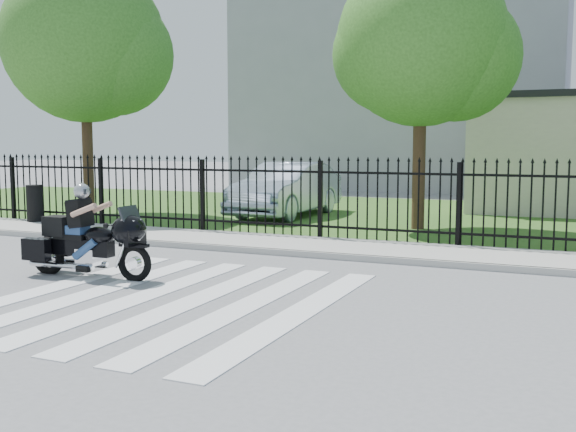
% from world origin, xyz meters
% --- Properties ---
extents(ground, '(120.00, 120.00, 0.00)m').
position_xyz_m(ground, '(0.00, 0.00, 0.00)').
color(ground, slate).
rests_on(ground, ground).
extents(crosswalk, '(5.00, 5.50, 0.01)m').
position_xyz_m(crosswalk, '(0.00, 0.00, 0.01)').
color(crosswalk, silver).
rests_on(crosswalk, ground).
extents(sidewalk, '(40.00, 2.00, 0.12)m').
position_xyz_m(sidewalk, '(0.00, 5.00, 0.06)').
color(sidewalk, '#ADAAA3').
rests_on(sidewalk, ground).
extents(curb, '(40.00, 0.12, 0.12)m').
position_xyz_m(curb, '(0.00, 4.00, 0.06)').
color(curb, '#ADAAA3').
rests_on(curb, ground).
extents(grass_strip, '(40.00, 12.00, 0.02)m').
position_xyz_m(grass_strip, '(0.00, 12.00, 0.01)').
color(grass_strip, '#2D5F20').
rests_on(grass_strip, ground).
extents(iron_fence, '(26.00, 0.04, 1.80)m').
position_xyz_m(iron_fence, '(0.00, 6.00, 0.90)').
color(iron_fence, black).
rests_on(iron_fence, ground).
extents(tree_left, '(4.80, 4.80, 7.58)m').
position_xyz_m(tree_left, '(-8.50, 8.50, 5.17)').
color(tree_left, '#382316').
rests_on(tree_left, ground).
extents(tree_mid, '(4.20, 4.20, 6.78)m').
position_xyz_m(tree_mid, '(1.50, 9.00, 4.67)').
color(tree_mid, '#382316').
rests_on(tree_mid, ground).
extents(building_tall, '(15.00, 10.00, 12.00)m').
position_xyz_m(building_tall, '(-3.00, 26.00, 6.00)').
color(building_tall, '#919599').
rests_on(building_tall, ground).
extents(motorcycle_rider, '(2.37, 0.71, 1.57)m').
position_xyz_m(motorcycle_rider, '(-2.10, 0.81, 0.64)').
color(motorcycle_rider, black).
rests_on(motorcycle_rider, ground).
extents(parked_car, '(1.80, 4.86, 1.59)m').
position_xyz_m(parked_car, '(-2.75, 10.38, 0.81)').
color(parked_car, '#A3B1CD').
rests_on(parked_car, grass_strip).
extents(litter_bin, '(0.56, 0.56, 0.96)m').
position_xyz_m(litter_bin, '(-7.94, 5.70, 0.60)').
color(litter_bin, black).
rests_on(litter_bin, sidewalk).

